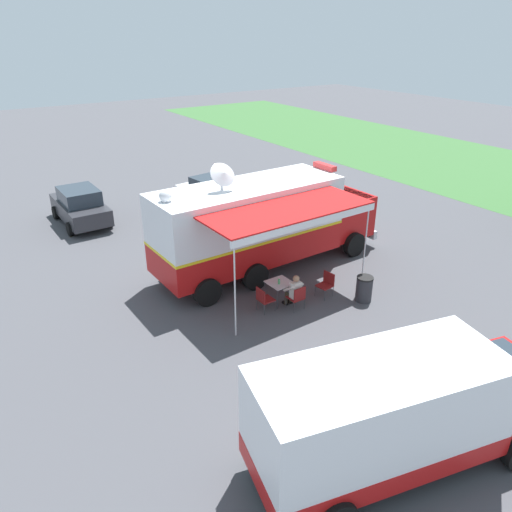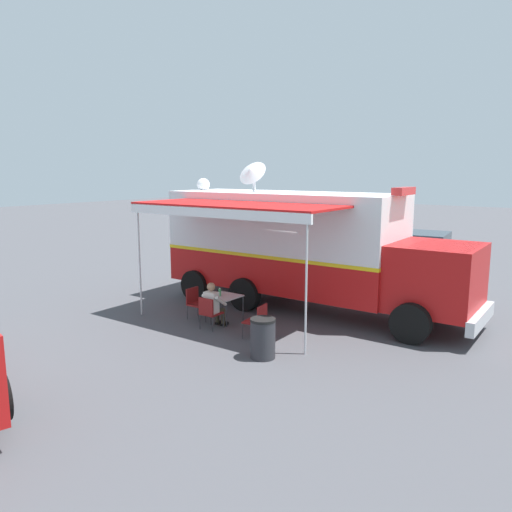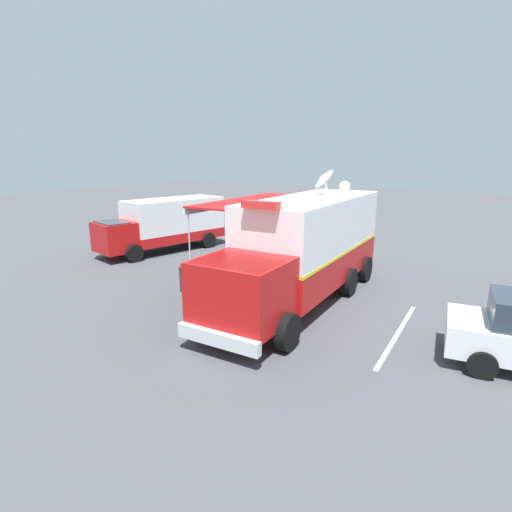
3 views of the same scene
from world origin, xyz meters
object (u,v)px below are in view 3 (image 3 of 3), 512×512
at_px(command_truck, 303,245).
at_px(seated_responder, 243,264).
at_px(folding_chair_beside_table, 263,263).
at_px(folding_chair_spare_by_truck, 222,276).
at_px(water_bottle, 258,260).
at_px(support_truck, 166,225).
at_px(trash_bin, 187,279).
at_px(folding_table, 258,265).
at_px(folding_chair_at_table, 240,266).

distance_m(command_truck, seated_responder, 3.44).
distance_m(folding_chair_beside_table, seated_responder, 1.06).
bearing_deg(folding_chair_spare_by_truck, command_truck, -169.85).
bearing_deg(water_bottle, support_truck, -16.14).
xyz_separation_m(command_truck, trash_bin, (4.03, 1.40, -1.49)).
relative_size(command_truck, trash_bin, 10.48).
bearing_deg(folding_table, trash_bin, 57.08).
bearing_deg(support_truck, folding_chair_spare_by_truck, 149.95).
relative_size(seated_responder, trash_bin, 1.37).
distance_m(folding_chair_spare_by_truck, support_truck, 7.41).
bearing_deg(folding_chair_spare_by_truck, support_truck, -30.05).
xyz_separation_m(water_bottle, folding_chair_at_table, (0.72, 0.24, -0.32)).
bearing_deg(folding_table, command_truck, 156.71).
bearing_deg(folding_chair_spare_by_truck, folding_chair_at_table, -82.30).
bearing_deg(seated_responder, folding_chair_at_table, 1.17).
height_order(command_truck, folding_chair_beside_table, command_truck).
relative_size(folding_chair_spare_by_truck, trash_bin, 0.96).
height_order(folding_chair_at_table, trash_bin, trash_bin).
bearing_deg(seated_responder, support_truck, -19.31).
distance_m(folding_chair_at_table, support_truck, 6.62).
xyz_separation_m(folding_chair_at_table, folding_chair_beside_table, (-0.54, -0.99, 0.00)).
bearing_deg(folding_chair_spare_by_truck, folding_chair_beside_table, -98.02).
xyz_separation_m(folding_chair_beside_table, seated_responder, (0.35, 0.99, 0.14)).
xyz_separation_m(folding_table, support_truck, (6.97, -2.09, 0.71)).
distance_m(seated_responder, support_truck, 6.78).
height_order(trash_bin, support_truck, support_truck).
xyz_separation_m(folding_chair_beside_table, support_truck, (6.71, -1.24, 0.87)).
height_order(folding_chair_spare_by_truck, trash_bin, trash_bin).
height_order(water_bottle, support_truck, support_truck).
height_order(folding_chair_at_table, folding_chair_spare_by_truck, same).
xyz_separation_m(folding_chair_spare_by_truck, trash_bin, (0.98, 0.85, -0.06)).
bearing_deg(trash_bin, water_bottle, -120.65).
height_order(command_truck, folding_chair_at_table, command_truck).
xyz_separation_m(seated_responder, support_truck, (6.36, -2.23, 0.73)).
distance_m(water_bottle, folding_chair_beside_table, 0.84).
height_order(folding_chair_at_table, support_truck, support_truck).
bearing_deg(command_truck, support_truck, -18.44).
height_order(folding_table, folding_chair_beside_table, folding_chair_beside_table).
bearing_deg(command_truck, folding_chair_at_table, -15.61).
distance_m(command_truck, folding_chair_at_table, 3.66).
bearing_deg(command_truck, trash_bin, 19.16).
height_order(folding_table, folding_chair_at_table, folding_chair_at_table).
bearing_deg(support_truck, seated_responder, 160.69).
distance_m(command_truck, water_bottle, 2.98).
bearing_deg(seated_responder, folding_table, -166.99).
distance_m(folding_table, folding_chair_at_table, 0.83).
bearing_deg(water_bottle, seated_responder, 23.77).
bearing_deg(water_bottle, trash_bin, 59.35).
height_order(seated_responder, trash_bin, seated_responder).
xyz_separation_m(command_truck, folding_chair_beside_table, (2.70, -1.90, -1.43)).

